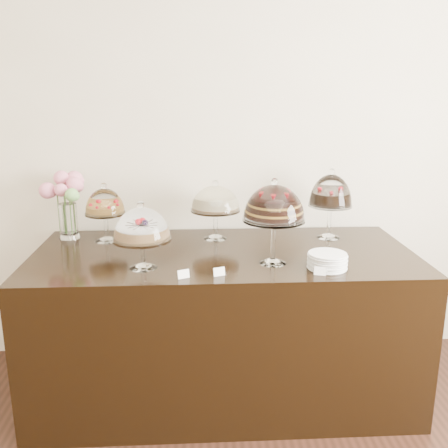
{
  "coord_description": "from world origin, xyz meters",
  "views": [
    {
      "loc": [
        -0.2,
        -0.3,
        1.8
      ],
      "look_at": [
        -0.05,
        2.4,
        1.08
      ],
      "focal_mm": 40.0,
      "sensor_mm": 36.0,
      "label": 1
    }
  ],
  "objects": [
    {
      "name": "display_counter",
      "position": [
        -0.05,
        2.45,
        0.45
      ],
      "size": [
        2.2,
        1.0,
        0.9
      ],
      "primitive_type": "cube",
      "color": "black",
      "rests_on": "ground"
    },
    {
      "name": "price_card_extra",
      "position": [
        -0.09,
        2.06,
        0.92
      ],
      "size": [
        0.06,
        0.03,
        0.04
      ],
      "primitive_type": "cube",
      "rotation": [
        -0.21,
        0.0,
        0.34
      ],
      "color": "white",
      "rests_on": "display_counter"
    },
    {
      "name": "flower_vase",
      "position": [
        -1.01,
        2.8,
        1.16
      ],
      "size": [
        0.26,
        0.29,
        0.42
      ],
      "color": "white",
      "rests_on": "display_counter"
    },
    {
      "name": "cake_stand_cheesecake",
      "position": [
        -0.08,
        2.72,
        1.14
      ],
      "size": [
        0.31,
        0.31,
        0.37
      ],
      "color": "white",
      "rests_on": "display_counter"
    },
    {
      "name": "cake_stand_sugar_sponge",
      "position": [
        -0.49,
        2.2,
        1.12
      ],
      "size": [
        0.3,
        0.3,
        0.36
      ],
      "color": "white",
      "rests_on": "display_counter"
    },
    {
      "name": "cake_stand_fruit_tart",
      "position": [
        -0.76,
        2.71,
        1.13
      ],
      "size": [
        0.25,
        0.25,
        0.37
      ],
      "color": "white",
      "rests_on": "display_counter"
    },
    {
      "name": "cake_stand_choco_layer",
      "position": [
        0.21,
        2.24,
        1.22
      ],
      "size": [
        0.33,
        0.33,
        0.47
      ],
      "color": "white",
      "rests_on": "display_counter"
    },
    {
      "name": "wall_back",
      "position": [
        0.0,
        3.0,
        1.5
      ],
      "size": [
        5.0,
        0.04,
        3.0
      ],
      "primitive_type": "cube",
      "color": "beige",
      "rests_on": "ground"
    },
    {
      "name": "plate_stack",
      "position": [
        0.48,
        2.14,
        0.94
      ],
      "size": [
        0.2,
        0.2,
        0.08
      ],
      "color": "white",
      "rests_on": "display_counter"
    },
    {
      "name": "price_card_left",
      "position": [
        -0.27,
        2.04,
        0.92
      ],
      "size": [
        0.06,
        0.04,
        0.04
      ],
      "primitive_type": "cube",
      "rotation": [
        -0.21,
        0.0,
        0.41
      ],
      "color": "white",
      "rests_on": "display_counter"
    },
    {
      "name": "cake_stand_dark_choco",
      "position": [
        0.64,
        2.7,
        1.19
      ],
      "size": [
        0.27,
        0.27,
        0.44
      ],
      "color": "white",
      "rests_on": "display_counter"
    },
    {
      "name": "price_card_right",
      "position": [
        0.42,
        2.04,
        0.92
      ],
      "size": [
        0.06,
        0.03,
        0.04
      ],
      "primitive_type": "cube",
      "rotation": [
        -0.21,
        0.0,
        -0.28
      ],
      "color": "white",
      "rests_on": "display_counter"
    }
  ]
}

